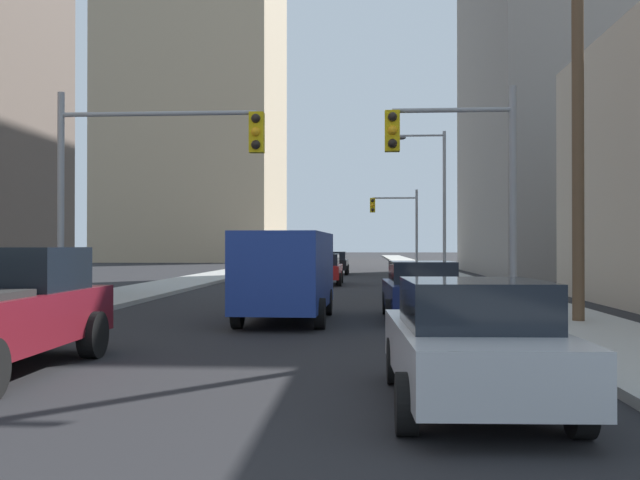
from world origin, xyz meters
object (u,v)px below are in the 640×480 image
at_px(sedan_red, 322,269).
at_px(traffic_signal_near_left, 150,162).
at_px(sedan_navy, 421,290).
at_px(traffic_signal_far_right, 396,217).
at_px(sedan_black, 334,263).
at_px(traffic_signal_near_right, 457,164).
at_px(cargo_van_blue, 287,271).
at_px(sedan_silver, 473,342).

relative_size(sedan_red, traffic_signal_near_left, 0.70).
height_order(sedan_navy, traffic_signal_near_left, traffic_signal_near_left).
bearing_deg(traffic_signal_near_left, traffic_signal_far_right, 76.65).
bearing_deg(sedan_black, traffic_signal_near_right, -81.37).
relative_size(sedan_red, traffic_signal_near_right, 0.70).
xyz_separation_m(cargo_van_blue, sedan_silver, (3.27, -9.39, -0.52)).
bearing_deg(sedan_black, sedan_navy, -83.05).
height_order(sedan_black, traffic_signal_far_right, traffic_signal_far_right).
relative_size(sedan_navy, sedan_black, 1.01).
bearing_deg(traffic_signal_near_left, sedan_red, 77.91).
bearing_deg(traffic_signal_near_left, cargo_van_blue, -5.14).
distance_m(cargo_van_blue, sedan_navy, 3.54).
bearing_deg(traffic_signal_near_right, cargo_van_blue, -175.72).
bearing_deg(sedan_navy, sedan_black, 96.95).
bearing_deg(sedan_black, sedan_silver, -85.09).
relative_size(cargo_van_blue, sedan_silver, 1.24).
xyz_separation_m(sedan_navy, traffic_signal_near_right, (0.90, -0.24, 3.25)).
xyz_separation_m(cargo_van_blue, sedan_black, (-0.06, 29.47, -0.52)).
xyz_separation_m(sedan_silver, sedan_navy, (0.19, 9.95, 0.00)).
relative_size(traffic_signal_near_right, traffic_signal_far_right, 1.00).
bearing_deg(sedan_navy, cargo_van_blue, -170.75).
height_order(sedan_silver, traffic_signal_near_right, traffic_signal_near_right).
distance_m(sedan_silver, traffic_signal_near_right, 10.30).
bearing_deg(sedan_black, cargo_van_blue, -89.88).
distance_m(sedan_silver, traffic_signal_far_right, 43.31).
xyz_separation_m(sedan_red, traffic_signal_near_right, (4.45, -16.58, 3.25)).
height_order(sedan_silver, sedan_navy, same).
distance_m(sedan_navy, traffic_signal_near_right, 3.38).
height_order(sedan_navy, sedan_black, same).
distance_m(sedan_silver, sedan_navy, 9.95).
distance_m(cargo_van_blue, traffic_signal_near_right, 5.16).
distance_m(sedan_black, traffic_signal_near_left, 29.55).
height_order(traffic_signal_near_left, traffic_signal_near_right, same).
bearing_deg(traffic_signal_near_right, sedan_silver, -96.39).
height_order(sedan_red, traffic_signal_far_right, traffic_signal_far_right).
xyz_separation_m(sedan_silver, sedan_black, (-3.34, 38.86, 0.00)).
bearing_deg(sedan_silver, cargo_van_blue, 109.21).
height_order(sedan_red, traffic_signal_near_left, traffic_signal_near_left).
bearing_deg(sedan_red, sedan_navy, -77.75).
bearing_deg(traffic_signal_far_right, sedan_silver, -91.36).
relative_size(sedan_navy, sedan_red, 1.01).
xyz_separation_m(sedan_red, traffic_signal_far_right, (4.39, 16.87, 3.26)).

